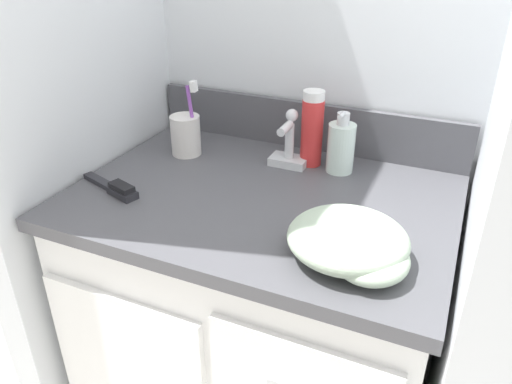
# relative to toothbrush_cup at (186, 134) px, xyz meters

# --- Properties ---
(wall_back) EXTENTS (1.00, 0.08, 2.20)m
(wall_back) POSITION_rel_toothbrush_cup_xyz_m (0.26, 0.22, 0.31)
(wall_back) COLOR silver
(wall_back) RESTS_ON ground_plane
(wall_left) EXTENTS (0.08, 0.67, 2.20)m
(wall_left) POSITION_rel_toothbrush_cup_xyz_m (-0.20, -0.12, 0.31)
(wall_left) COLOR silver
(wall_left) RESTS_ON ground_plane
(vanity) EXTENTS (0.82, 0.61, 0.74)m
(vanity) POSITION_rel_toothbrush_cup_xyz_m (0.26, -0.13, -0.41)
(vanity) COLOR white
(vanity) RESTS_ON ground_plane
(backsplash) EXTENTS (0.82, 0.02, 0.12)m
(backsplash) POSITION_rel_toothbrush_cup_xyz_m (0.26, 0.16, 0.01)
(backsplash) COLOR #4C4C51
(backsplash) RESTS_ON vanity
(sink_faucet) EXTENTS (0.09, 0.09, 0.14)m
(sink_faucet) POSITION_rel_toothbrush_cup_xyz_m (0.26, 0.04, -0.00)
(sink_faucet) COLOR silver
(sink_faucet) RESTS_ON vanity
(toothbrush_cup) EXTENTS (0.07, 0.07, 0.19)m
(toothbrush_cup) POSITION_rel_toothbrush_cup_xyz_m (0.00, 0.00, 0.00)
(toothbrush_cup) COLOR silver
(toothbrush_cup) RESTS_ON vanity
(soap_dispenser) EXTENTS (0.06, 0.07, 0.15)m
(soap_dispenser) POSITION_rel_toothbrush_cup_xyz_m (0.38, 0.06, 0.01)
(soap_dispenser) COLOR silver
(soap_dispenser) RESTS_ON vanity
(shaving_cream_can) EXTENTS (0.05, 0.05, 0.18)m
(shaving_cream_can) POSITION_rel_toothbrush_cup_xyz_m (0.31, 0.07, 0.04)
(shaving_cream_can) COLOR red
(shaving_cream_can) RESTS_ON vanity
(hairbrush) EXTENTS (0.18, 0.08, 0.03)m
(hairbrush) POSITION_rel_toothbrush_cup_xyz_m (-0.03, -0.24, -0.04)
(hairbrush) COLOR #232328
(hairbrush) RESTS_ON vanity
(hand_towel) EXTENTS (0.22, 0.20, 0.08)m
(hand_towel) POSITION_rel_toothbrush_cup_xyz_m (0.50, -0.28, -0.02)
(hand_towel) COLOR #A8BCA3
(hand_towel) RESTS_ON vanity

